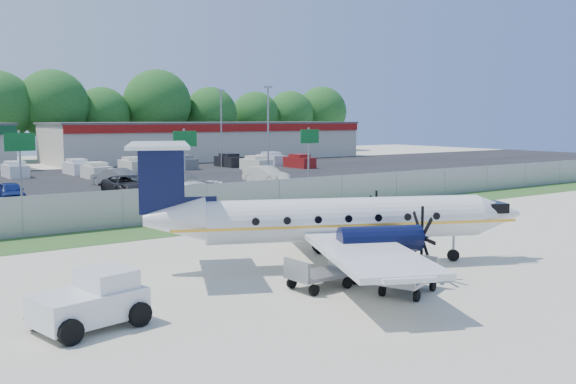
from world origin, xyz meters
TOP-DOWN VIEW (x-y plane):
  - ground at (0.00, 0.00)m, footprint 170.00×170.00m
  - grass_verge at (0.00, 12.00)m, footprint 170.00×4.00m
  - access_road at (0.00, 19.00)m, footprint 170.00×8.00m
  - parking_lot at (0.00, 40.00)m, footprint 170.00×32.00m
  - perimeter_fence at (0.00, 14.00)m, footprint 120.00×0.06m
  - building_east at (26.00, 61.98)m, footprint 44.40×12.40m
  - sign_left at (-8.00, 22.91)m, footprint 1.80×0.26m
  - sign_mid at (3.00, 22.91)m, footprint 1.80×0.26m
  - sign_right at (14.00, 22.91)m, footprint 1.80×0.26m
  - light_pole_ne at (20.00, 38.00)m, footprint 0.90×0.35m
  - light_pole_se at (20.00, 48.00)m, footprint 0.90×0.35m
  - aircraft at (-1.51, 0.56)m, footprint 15.46×15.01m
  - pushback_tug at (-11.62, -1.19)m, footprint 3.14×2.53m
  - baggage_cart_near at (-2.08, -3.78)m, footprint 2.45×1.99m
  - baggage_cart_far at (-4.06, -1.61)m, footprint 2.18×1.39m
  - cone_starboard_wing at (-2.71, 10.78)m, footprint 0.34×0.34m
  - road_car_mid at (1.87, 20.58)m, footprint 5.27×2.79m
  - road_car_east at (26.84, 17.42)m, footprint 5.12×2.99m
  - parked_car_b at (-7.47, 28.64)m, footprint 1.89×4.11m
  - parked_car_c at (0.65, 28.53)m, footprint 2.33×5.01m
  - parked_car_d at (5.77, 28.91)m, footprint 2.91×4.98m
  - parked_car_e at (13.66, 28.73)m, footprint 2.27×4.94m
  - parked_car_g at (2.01, 34.64)m, footprint 2.81×4.93m
  - far_parking_rows at (0.00, 45.00)m, footprint 56.00×10.00m

SIDE VIEW (x-z plane):
  - ground at x=0.00m, z-range 0.00..0.00m
  - road_car_mid at x=1.87m, z-range -0.73..0.73m
  - road_car_east at x=26.84m, z-range -0.82..0.82m
  - parked_car_b at x=-7.47m, z-range -0.68..0.68m
  - parked_car_c at x=0.65m, z-range -0.69..0.69m
  - parked_car_d at x=5.77m, z-range -0.68..0.68m
  - parked_car_e at x=13.66m, z-range -0.78..0.78m
  - parked_car_g at x=2.01m, z-range -0.77..0.77m
  - far_parking_rows at x=0.00m, z-range -0.80..0.80m
  - grass_verge at x=0.00m, z-range 0.00..0.02m
  - access_road at x=0.00m, z-range 0.00..0.02m
  - parking_lot at x=0.00m, z-range 0.00..0.02m
  - cone_starboard_wing at x=-2.71m, z-range -0.01..0.47m
  - baggage_cart_far at x=-4.06m, z-range -0.04..1.07m
  - baggage_cart_near at x=-2.08m, z-range -0.04..1.07m
  - pushback_tug at x=-11.62m, z-range -0.03..1.51m
  - perimeter_fence at x=0.00m, z-range 0.01..2.00m
  - aircraft at x=-1.51m, z-range -0.55..4.26m
  - building_east at x=26.00m, z-range 0.01..5.25m
  - sign_left at x=-8.00m, z-range 1.11..6.11m
  - sign_mid at x=3.00m, z-range 1.11..6.11m
  - sign_right at x=14.00m, z-range 1.11..6.11m
  - light_pole_ne at x=20.00m, z-range 0.69..9.78m
  - light_pole_se at x=20.00m, z-range 0.69..9.78m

